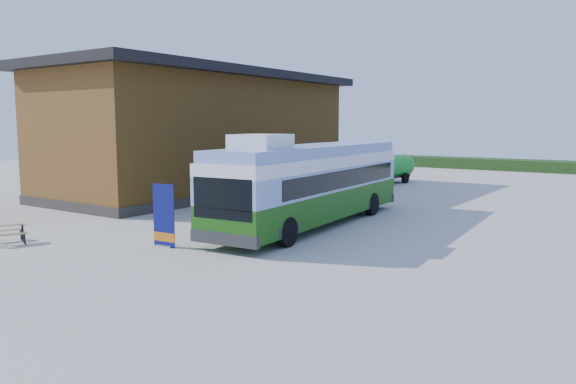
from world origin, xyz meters
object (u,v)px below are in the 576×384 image
Objects in this scene: bus at (312,181)px; person_b at (303,181)px; banner at (164,221)px; person_a at (220,197)px; slurry_tanker at (390,167)px; picnic_table at (8,229)px.

bus is 7.80× the size of person_b.
banner is 1.34× the size of person_b.
banner is 1.34× the size of person_a.
bus reaches higher than person_b.
bus reaches higher than slurry_tanker.
picnic_table is at bearing -155.50° from banner.
picnic_table is 0.95× the size of person_b.
slurry_tanker is at bearing 37.14° from person_a.
picnic_table is (-7.01, -9.30, -1.34)m from bus.
bus reaches higher than banner.
person_b is 9.06m from slurry_tanker.
bus is at bearing 75.94° from picnic_table.
person_b is (-3.87, 14.81, -0.08)m from banner.
bus is at bearing 81.47° from person_b.
person_a is at bearing 101.71° from picnic_table.
picnic_table is (-5.04, -2.79, -0.38)m from banner.
picnic_table is 17.63m from person_b.
banner reaches higher than person_b.
person_b is at bearing 109.13° from picnic_table.
person_b is (1.17, 17.59, 0.30)m from picnic_table.
bus is 5.81× the size of banner.
person_a is at bearing 111.60° from banner.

